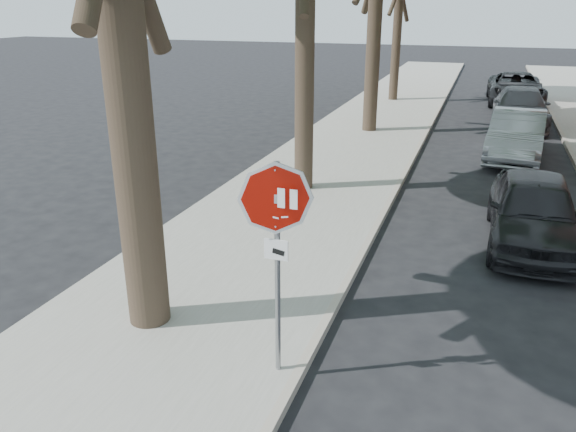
# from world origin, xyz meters

# --- Properties ---
(ground) EXTENTS (120.00, 120.00, 0.00)m
(ground) POSITION_xyz_m (0.00, 0.00, 0.00)
(ground) COLOR black
(ground) RESTS_ON ground
(sidewalk_left) EXTENTS (4.00, 55.00, 0.12)m
(sidewalk_left) POSITION_xyz_m (-2.50, 12.00, 0.06)
(sidewalk_left) COLOR gray
(sidewalk_left) RESTS_ON ground
(curb_left) EXTENTS (0.12, 55.00, 0.13)m
(curb_left) POSITION_xyz_m (-0.45, 12.00, 0.07)
(curb_left) COLOR #9E9384
(curb_left) RESTS_ON ground
(curb_right) EXTENTS (0.12, 55.00, 0.13)m
(curb_right) POSITION_xyz_m (3.95, 12.00, 0.07)
(curb_right) COLOR #9E9384
(curb_right) RESTS_ON ground
(stop_sign) EXTENTS (0.76, 0.34, 2.61)m
(stop_sign) POSITION_xyz_m (-0.70, -0.03, 1.95)
(stop_sign) COLOR gray
(stop_sign) RESTS_ON sidewalk_left
(car_a) EXTENTS (1.60, 3.93, 1.33)m
(car_a) POSITION_xyz_m (2.41, 5.39, 0.67)
(car_a) COLOR black
(car_a) RESTS_ON ground
(car_b) EXTENTS (1.81, 4.29, 1.38)m
(car_b) POSITION_xyz_m (2.31, 11.97, 0.69)
(car_b) COLOR gray
(car_b) RESTS_ON ground
(car_c) EXTENTS (1.92, 4.71, 1.37)m
(car_c) POSITION_xyz_m (2.60, 17.03, 0.68)
(car_c) COLOR #434347
(car_c) RESTS_ON ground
(car_d) EXTENTS (2.47, 5.07, 1.39)m
(car_d) POSITION_xyz_m (2.60, 22.18, 0.69)
(car_d) COLOR black
(car_d) RESTS_ON ground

